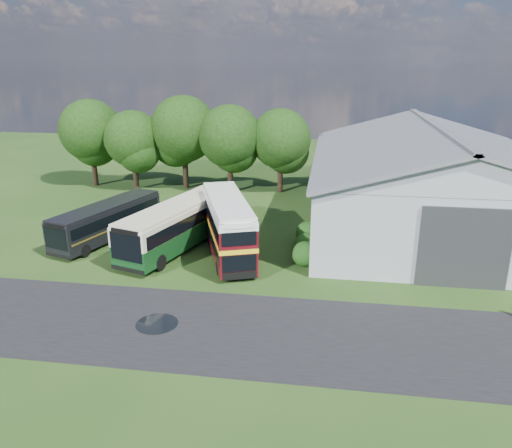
% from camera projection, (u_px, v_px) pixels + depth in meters
% --- Properties ---
extents(ground, '(120.00, 120.00, 0.00)m').
position_uv_depth(ground, '(200.00, 300.00, 28.46)').
color(ground, '#1A3811').
rests_on(ground, ground).
extents(asphalt_road, '(60.00, 8.00, 0.02)m').
position_uv_depth(asphalt_road, '(242.00, 331.00, 25.22)').
color(asphalt_road, black).
rests_on(asphalt_road, ground).
extents(puddle, '(2.20, 2.20, 0.01)m').
position_uv_depth(puddle, '(157.00, 324.00, 25.87)').
color(puddle, black).
rests_on(puddle, ground).
extents(storage_shed, '(18.80, 24.80, 8.15)m').
position_uv_depth(storage_shed, '(431.00, 175.00, 39.99)').
color(storage_shed, gray).
rests_on(storage_shed, ground).
extents(tree_left_a, '(6.46, 6.46, 9.12)m').
position_uv_depth(tree_left_a, '(91.00, 131.00, 52.13)').
color(tree_left_a, black).
rests_on(tree_left_a, ground).
extents(tree_left_b, '(5.78, 5.78, 8.16)m').
position_uv_depth(tree_left_b, '(133.00, 139.00, 50.68)').
color(tree_left_b, black).
rests_on(tree_left_b, ground).
extents(tree_mid, '(6.80, 6.80, 9.60)m').
position_uv_depth(tree_mid, '(184.00, 129.00, 50.89)').
color(tree_mid, black).
rests_on(tree_mid, ground).
extents(tree_right_a, '(6.26, 6.26, 8.83)m').
position_uv_depth(tree_right_a, '(230.00, 137.00, 49.40)').
color(tree_right_a, black).
rests_on(tree_right_a, ground).
extents(tree_right_b, '(5.98, 5.98, 8.45)m').
position_uv_depth(tree_right_b, '(281.00, 139.00, 49.51)').
color(tree_right_b, black).
rests_on(tree_right_b, ground).
extents(shrub_front, '(1.70, 1.70, 1.70)m').
position_uv_depth(shrub_front, '(304.00, 265.00, 33.29)').
color(shrub_front, '#194714').
rests_on(shrub_front, ground).
extents(shrub_mid, '(1.60, 1.60, 1.60)m').
position_uv_depth(shrub_mid, '(306.00, 254.00, 35.17)').
color(shrub_mid, '#194714').
rests_on(shrub_mid, ground).
extents(shrub_back, '(1.80, 1.80, 1.80)m').
position_uv_depth(shrub_back, '(307.00, 244.00, 37.04)').
color(shrub_back, '#194714').
rests_on(shrub_back, ground).
extents(bus_green_single, '(6.09, 12.17, 3.28)m').
position_uv_depth(bus_green_single, '(180.00, 224.00, 35.95)').
color(bus_green_single, black).
rests_on(bus_green_single, ground).
extents(bus_maroon_double, '(5.55, 9.83, 4.12)m').
position_uv_depth(bus_maroon_double, '(228.00, 227.00, 34.30)').
color(bus_maroon_double, black).
rests_on(bus_maroon_double, ground).
extents(bus_dark_single, '(5.22, 10.20, 2.75)m').
position_uv_depth(bus_dark_single, '(108.00, 221.00, 37.55)').
color(bus_dark_single, black).
rests_on(bus_dark_single, ground).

